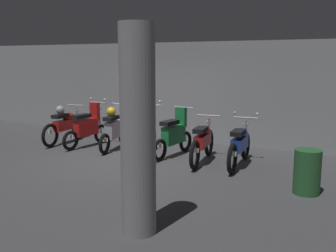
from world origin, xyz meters
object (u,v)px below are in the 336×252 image
at_px(motorbike_slot_2, 115,128).
at_px(motorbike_slot_5, 203,141).
at_px(trash_bin, 307,172).
at_px(motorbike_slot_1, 87,127).
at_px(motorbike_slot_3, 145,131).
at_px(motorbike_slot_4, 174,135).
at_px(motorbike_slot_6, 240,144).
at_px(motorbike_slot_0, 65,124).
at_px(support_pillar, 138,132).

height_order(motorbike_slot_2, motorbike_slot_5, motorbike_slot_2).
xyz_separation_m(motorbike_slot_2, motorbike_slot_5, (2.56, -0.12, -0.08)).
relative_size(motorbike_slot_5, trash_bin, 2.43).
bearing_deg(motorbike_slot_1, motorbike_slot_3, 7.84).
bearing_deg(motorbike_slot_5, trash_bin, -23.83).
height_order(motorbike_slot_4, motorbike_slot_6, motorbike_slot_4).
bearing_deg(motorbike_slot_3, motorbike_slot_4, -3.66).
bearing_deg(motorbike_slot_6, motorbike_slot_1, -179.19).
bearing_deg(motorbike_slot_0, motorbike_slot_2, 0.67).
relative_size(motorbike_slot_0, motorbike_slot_3, 1.17).
height_order(motorbike_slot_1, motorbike_slot_2, motorbike_slot_1).
xyz_separation_m(motorbike_slot_1, support_pillar, (4.08, -3.82, 0.89)).
relative_size(motorbike_slot_2, motorbike_slot_5, 0.86).
distance_m(motorbike_slot_0, motorbike_slot_1, 0.86).
bearing_deg(motorbike_slot_1, motorbike_slot_6, 0.81).
xyz_separation_m(motorbike_slot_0, motorbike_slot_5, (4.27, -0.10, -0.04)).
height_order(motorbike_slot_0, motorbike_slot_5, motorbike_slot_0).
relative_size(motorbike_slot_1, motorbike_slot_3, 1.01).
distance_m(motorbike_slot_2, motorbike_slot_6, 3.42).
height_order(motorbike_slot_4, trash_bin, motorbike_slot_4).
xyz_separation_m(motorbike_slot_2, motorbike_slot_6, (3.42, -0.03, -0.07)).
relative_size(motorbike_slot_5, motorbike_slot_6, 1.00).
bearing_deg(motorbike_slot_3, motorbike_slot_6, -3.86).
relative_size(motorbike_slot_1, motorbike_slot_2, 1.01).
relative_size(motorbike_slot_4, trash_bin, 2.11).
height_order(motorbike_slot_0, motorbike_slot_6, motorbike_slot_6).
bearing_deg(trash_bin, motorbike_slot_3, 162.10).
bearing_deg(motorbike_slot_2, motorbike_slot_0, -179.33).
bearing_deg(motorbike_slot_0, support_pillar, -38.26).
bearing_deg(support_pillar, motorbike_slot_0, 141.74).
relative_size(motorbike_slot_1, trash_bin, 2.11).
xyz_separation_m(motorbike_slot_0, motorbike_slot_2, (1.71, 0.02, 0.04)).
distance_m(motorbike_slot_5, support_pillar, 3.96).
bearing_deg(motorbike_slot_6, motorbike_slot_2, 179.49).
distance_m(motorbike_slot_1, motorbike_slot_5, 3.41).
xyz_separation_m(motorbike_slot_4, support_pillar, (1.51, -4.00, 0.89)).
xyz_separation_m(motorbike_slot_5, trash_bin, (2.46, -1.09, -0.09)).
distance_m(motorbike_slot_1, trash_bin, 5.98).
bearing_deg(motorbike_slot_3, trash_bin, -17.90).
height_order(motorbike_slot_0, motorbike_slot_4, motorbike_slot_4).
distance_m(motorbike_slot_0, motorbike_slot_2, 1.71).
bearing_deg(motorbike_slot_1, motorbike_slot_4, 3.97).
xyz_separation_m(motorbike_slot_3, support_pillar, (2.38, -4.05, 0.89)).
distance_m(motorbike_slot_6, support_pillar, 3.99).
distance_m(motorbike_slot_4, support_pillar, 4.37).
xyz_separation_m(motorbike_slot_4, motorbike_slot_5, (0.85, -0.21, -0.03)).
xyz_separation_m(motorbike_slot_2, motorbike_slot_3, (0.85, 0.14, -0.04)).
distance_m(motorbike_slot_3, motorbike_slot_4, 0.87).
height_order(motorbike_slot_3, motorbike_slot_4, motorbike_slot_3).
bearing_deg(motorbike_slot_1, motorbike_slot_5, -0.47).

